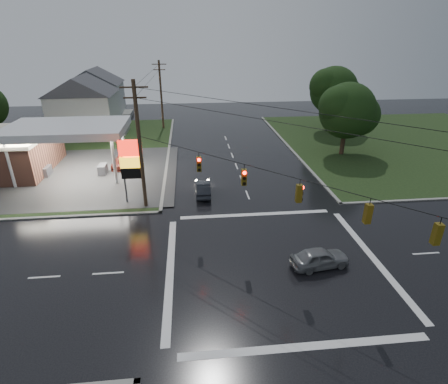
{
  "coord_description": "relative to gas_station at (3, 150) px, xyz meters",
  "views": [
    {
      "loc": [
        -5.37,
        -19.13,
        14.25
      ],
      "look_at": [
        -2.87,
        5.36,
        3.0
      ],
      "focal_mm": 28.0,
      "sensor_mm": 36.0,
      "label": 1
    }
  ],
  "objects": [
    {
      "name": "ground",
      "position": [
        25.68,
        -19.7,
        -2.55
      ],
      "size": [
        120.0,
        120.0,
        0.0
      ],
      "primitive_type": "plane",
      "color": "black",
      "rests_on": "ground"
    },
    {
      "name": "grass_nw",
      "position": [
        -0.32,
        6.3,
        -2.51
      ],
      "size": [
        36.0,
        36.0,
        0.08
      ],
      "primitive_type": "cube",
      "color": "black",
      "rests_on": "ground"
    },
    {
      "name": "grass_ne",
      "position": [
        51.68,
        6.3,
        -2.51
      ],
      "size": [
        36.0,
        36.0,
        0.08
      ],
      "primitive_type": "cube",
      "color": "black",
      "rests_on": "ground"
    },
    {
      "name": "gas_station",
      "position": [
        0.0,
        0.0,
        0.0
      ],
      "size": [
        26.2,
        18.0,
        5.6
      ],
      "color": "#2D2D2D",
      "rests_on": "ground"
    },
    {
      "name": "pylon_sign",
      "position": [
        15.18,
        -9.2,
        1.46
      ],
      "size": [
        2.0,
        0.35,
        6.0
      ],
      "color": "#59595E",
      "rests_on": "ground"
    },
    {
      "name": "utility_pole_nw",
      "position": [
        16.18,
        -10.2,
        3.17
      ],
      "size": [
        2.2,
        0.32,
        11.0
      ],
      "color": "#382619",
      "rests_on": "ground"
    },
    {
      "name": "utility_pole_n",
      "position": [
        16.18,
        18.3,
        2.92
      ],
      "size": [
        2.2,
        0.32,
        10.5
      ],
      "color": "#382619",
      "rests_on": "ground"
    },
    {
      "name": "traffic_signals",
      "position": [
        25.69,
        -19.72,
        3.93
      ],
      "size": [
        26.87,
        26.87,
        1.47
      ],
      "color": "black",
      "rests_on": "ground"
    },
    {
      "name": "house_near",
      "position": [
        4.73,
        16.3,
        1.86
      ],
      "size": [
        11.05,
        8.48,
        8.6
      ],
      "color": "silver",
      "rests_on": "ground"
    },
    {
      "name": "house_far",
      "position": [
        3.73,
        28.3,
        1.86
      ],
      "size": [
        11.05,
        8.48,
        8.6
      ],
      "color": "silver",
      "rests_on": "ground"
    },
    {
      "name": "tree_ne_near",
      "position": [
        39.82,
        2.29,
        3.01
      ],
      "size": [
        7.99,
        6.8,
        8.98
      ],
      "color": "black",
      "rests_on": "ground"
    },
    {
      "name": "tree_ne_far",
      "position": [
        42.83,
        14.29,
        3.63
      ],
      "size": [
        8.46,
        7.2,
        9.8
      ],
      "color": "black",
      "rests_on": "ground"
    },
    {
      "name": "car_north",
      "position": [
        21.41,
        -8.2,
        -1.91
      ],
      "size": [
        1.38,
        3.88,
        1.28
      ],
      "primitive_type": "imported",
      "rotation": [
        0.0,
        0.0,
        3.13
      ],
      "color": "black",
      "rests_on": "ground"
    },
    {
      "name": "car_crossing",
      "position": [
        28.59,
        -20.35,
        -1.88
      ],
      "size": [
        4.1,
        2.14,
        1.33
      ],
      "primitive_type": "imported",
      "rotation": [
        0.0,
        0.0,
        1.72
      ],
      "color": "slate",
      "rests_on": "ground"
    },
    {
      "name": "car_pump",
      "position": [
        12.68,
        0.81,
        -1.82
      ],
      "size": [
        2.79,
        5.26,
        1.45
      ],
      "primitive_type": "imported",
      "rotation": [
        0.0,
        0.0,
        -0.16
      ],
      "color": "#5C1D15",
      "rests_on": "ground"
    }
  ]
}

